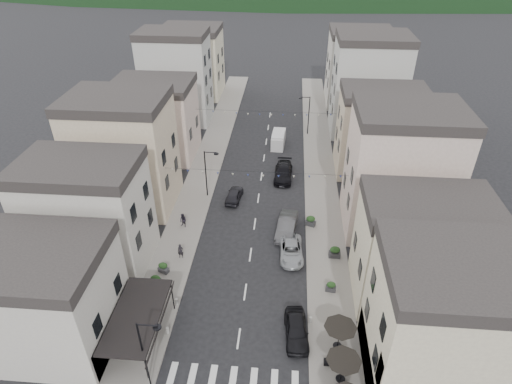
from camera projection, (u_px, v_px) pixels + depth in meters
sidewalk_left at (205, 170)px, 56.12m from camera, size 4.00×76.00×0.12m
sidewalk_right at (320, 175)px, 55.08m from camera, size 4.00×76.00×0.12m
boutique_building at (31, 301)px, 32.00m from camera, size 12.00×8.00×8.00m
bistro_building at (449, 330)px, 28.54m from camera, size 10.00×8.00×10.00m
boutique_awning at (140, 316)px, 31.92m from camera, size 3.77×7.50×3.28m
buildings_row_left at (159, 108)px, 58.07m from camera, size 10.20×54.16×14.00m
buildings_row_right at (377, 117)px, 54.99m from camera, size 10.20×54.16×14.50m
cafe_terrace at (343, 363)px, 29.46m from camera, size 2.50×8.10×2.53m
streetlamp_left_near at (145, 346)px, 28.99m from camera, size 1.70×0.56×6.00m
streetlamp_left_far at (208, 169)px, 49.00m from camera, size 1.70×0.56×6.00m
streetlamp_right_far at (307, 112)px, 63.20m from camera, size 1.70×0.56×6.00m
bollards at (238, 340)px, 33.31m from camera, size 11.66×10.26×0.60m
bunting_near at (255, 175)px, 44.20m from camera, size 19.00×0.28×0.62m
bunting_far at (265, 114)px, 57.53m from camera, size 19.00×0.28×0.62m
parked_car_a at (296, 330)px, 33.74m from camera, size 2.17×4.61×1.52m
parked_car_b at (287, 226)px, 44.76m from camera, size 2.47×5.33×1.69m
parked_car_c at (291, 250)px, 41.79m from camera, size 2.54×4.99×1.35m
parked_car_d at (283, 172)px, 54.12m from camera, size 2.35×5.48×1.57m
parked_car_e at (234, 195)px, 50.00m from camera, size 1.99×4.12×1.36m
delivery_van at (278, 139)px, 61.52m from camera, size 2.00×4.52×2.12m
pedestrian_a at (181, 251)px, 41.37m from camera, size 0.60×0.42×1.55m
pedestrian_b at (183, 220)px, 45.45m from camera, size 0.98×0.91×1.62m
planter_la at (156, 281)px, 38.33m from camera, size 1.18×0.95×1.16m
planter_lb at (163, 268)px, 39.81m from camera, size 1.12×0.90×1.10m
planter_ra at (331, 287)px, 37.83m from camera, size 0.96×0.60×1.03m
planter_rb at (335, 252)px, 41.52m from camera, size 1.14×0.66×1.25m
planter_rc at (311, 221)px, 45.77m from camera, size 1.21×0.94×1.20m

